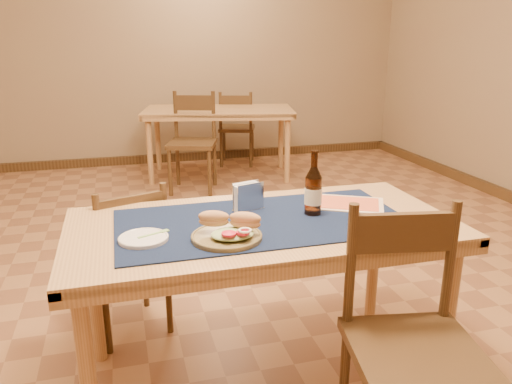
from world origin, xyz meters
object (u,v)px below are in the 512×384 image
object	(u,v)px
napkin_holder	(248,197)
main_table	(262,240)
chair_main_far	(126,257)
sandwich_plate	(229,232)
back_table	(219,116)
beer_bottle	(313,191)
chair_main_near	(411,339)

from	to	relation	value
napkin_holder	main_table	bearing A→B (deg)	-81.00
chair_main_far	sandwich_plate	size ratio (longest dim) A/B	3.03
back_table	beer_bottle	size ratio (longest dim) A/B	6.16
main_table	beer_bottle	distance (m)	0.30
chair_main_far	beer_bottle	bearing A→B (deg)	-32.43
sandwich_plate	napkin_holder	xyz separation A→B (m)	(0.16, 0.30, 0.03)
main_table	sandwich_plate	distance (m)	0.27
back_table	chair_main_near	size ratio (longest dim) A/B	1.84
chair_main_near	beer_bottle	bearing A→B (deg)	102.88
napkin_holder	back_table	bearing A→B (deg)	80.80
main_table	sandwich_plate	world-z (taller)	sandwich_plate
chair_main_far	main_table	bearing A→B (deg)	-43.03
main_table	napkin_holder	world-z (taller)	napkin_holder
back_table	sandwich_plate	size ratio (longest dim) A/B	6.37
main_table	back_table	bearing A→B (deg)	81.56
back_table	chair_main_near	bearing A→B (deg)	-92.03
chair_main_far	beer_bottle	size ratio (longest dim) A/B	2.93
main_table	beer_bottle	xyz separation A→B (m)	(0.23, 0.02, 0.19)
main_table	back_table	distance (m)	3.49
chair_main_far	chair_main_near	size ratio (longest dim) A/B	0.88
back_table	napkin_holder	world-z (taller)	napkin_holder
main_table	sandwich_plate	xyz separation A→B (m)	(-0.18, -0.16, 0.12)
main_table	chair_main_near	world-z (taller)	chair_main_near
chair_main_far	napkin_holder	distance (m)	0.77
napkin_holder	beer_bottle	bearing A→B (deg)	-26.11
chair_main_near	napkin_holder	bearing A→B (deg)	118.43
main_table	back_table	size ratio (longest dim) A/B	0.93
chair_main_near	napkin_holder	xyz separation A→B (m)	(-0.39, 0.73, 0.33)
sandwich_plate	chair_main_far	bearing A→B (deg)	119.26
sandwich_plate	napkin_holder	distance (m)	0.34
main_table	napkin_holder	xyz separation A→B (m)	(-0.02, 0.15, 0.15)
sandwich_plate	main_table	bearing A→B (deg)	41.58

